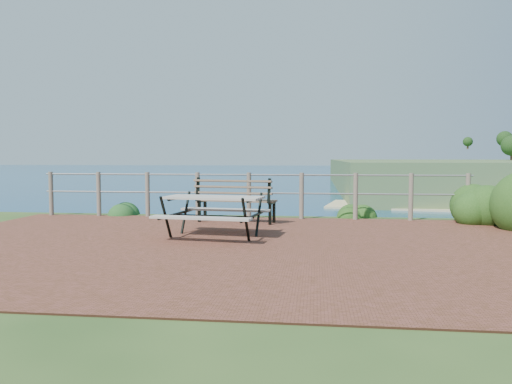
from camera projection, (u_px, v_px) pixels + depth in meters
ground at (220, 246)px, 7.64m from camera, size 10.00×7.00×0.12m
ocean at (313, 160)px, 205.70m from camera, size 1200.00×1200.00×0.00m
safety_railing at (249, 193)px, 10.92m from camera, size 9.40×0.10×1.00m
picnic_table at (214, 212)px, 8.31m from camera, size 1.69×1.39×0.68m
park_bench at (236, 194)px, 10.19m from camera, size 1.69×0.69×0.92m
shrub_right_edge at (474, 224)px, 10.14m from camera, size 0.96×0.96×1.38m
shrub_lip_west at (126, 215)px, 11.65m from camera, size 0.77×0.77×0.51m
shrub_lip_east at (354, 217)px, 11.32m from camera, size 0.76×0.76×0.49m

